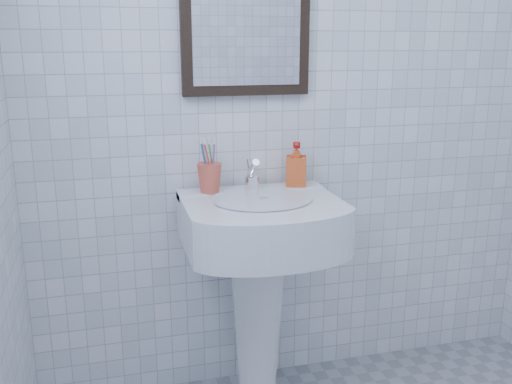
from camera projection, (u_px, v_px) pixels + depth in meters
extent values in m
cube|color=white|center=(299.00, 91.00, 2.29)|extent=(2.20, 0.02, 2.50)
cone|color=white|center=(257.00, 320.00, 2.29)|extent=(0.23, 0.23, 0.72)
cube|color=white|center=(261.00, 222.00, 2.13)|extent=(0.58, 0.41, 0.18)
cube|color=white|center=(250.00, 192.00, 2.26)|extent=(0.58, 0.10, 0.03)
cylinder|color=white|center=(263.00, 199.00, 2.08)|extent=(0.36, 0.36, 0.01)
cylinder|color=white|center=(252.00, 183.00, 2.23)|extent=(0.05, 0.05, 0.05)
cylinder|color=white|center=(253.00, 168.00, 2.20)|extent=(0.03, 0.10, 0.08)
cylinder|color=white|center=(251.00, 171.00, 2.24)|extent=(0.03, 0.05, 0.10)
imported|color=red|center=(296.00, 164.00, 2.28)|extent=(0.10, 0.10, 0.17)
cube|color=black|center=(246.00, 12.00, 2.15)|extent=(0.50, 0.04, 0.62)
cube|color=white|center=(247.00, 12.00, 2.13)|extent=(0.42, 0.00, 0.54)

